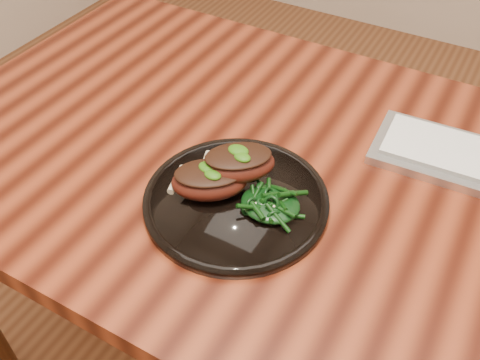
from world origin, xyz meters
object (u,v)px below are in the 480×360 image
(lamb_chop_front, at_px, (209,180))
(greens_heap, at_px, (271,201))
(plate, at_px, (236,200))
(desk, at_px, (354,224))

(lamb_chop_front, xyz_separation_m, greens_heap, (0.10, 0.02, -0.01))
(lamb_chop_front, relative_size, greens_heap, 1.51)
(plate, bearing_deg, greens_heap, 5.19)
(desk, relative_size, plate, 5.52)
(greens_heap, bearing_deg, desk, 49.48)
(plate, relative_size, lamb_chop_front, 2.08)
(desk, distance_m, plate, 0.22)
(desk, distance_m, lamb_chop_front, 0.28)
(desk, xyz_separation_m, greens_heap, (-0.10, -0.12, 0.11))
(plate, height_order, lamb_chop_front, lamb_chop_front)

